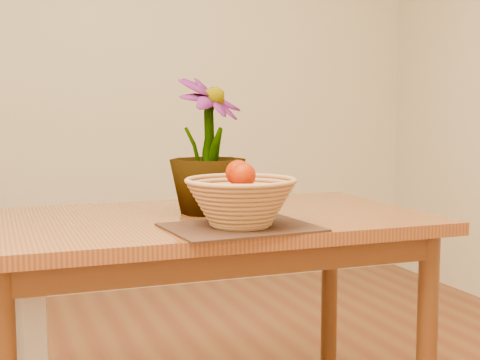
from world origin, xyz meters
name	(u,v)px	position (x,y,z in m)	size (l,w,h in m)	color
wall_back	(104,64)	(0.00, 2.25, 1.35)	(4.00, 0.02, 2.70)	beige
table	(205,243)	(0.00, 0.30, 0.66)	(1.40, 0.80, 0.75)	brown
placemat	(241,227)	(0.02, 0.04, 0.75)	(0.41, 0.31, 0.01)	#351D13
wicker_basket	(241,204)	(0.02, 0.04, 0.82)	(0.32, 0.32, 0.13)	#B08049
orange_pile	(241,185)	(0.02, 0.05, 0.87)	(0.17, 0.18, 0.13)	#F53404
potted_plant	(208,146)	(0.02, 0.34, 0.97)	(0.25, 0.25, 0.44)	#184C15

